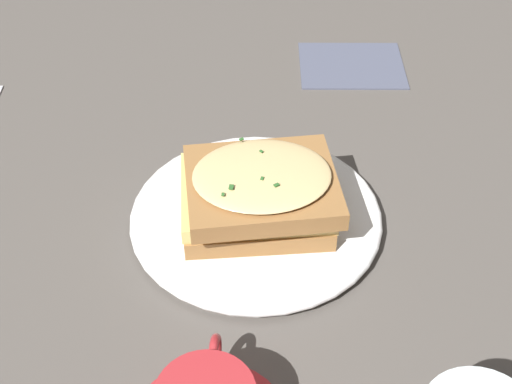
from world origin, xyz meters
The scene contains 4 objects.
ground_plane centered at (0.00, 0.00, 0.00)m, with size 2.40×2.40×0.00m, color #514C47.
dinner_plate centered at (-0.01, 0.01, 0.01)m, with size 0.25×0.25×0.02m.
sandwich centered at (0.00, 0.01, 0.05)m, with size 0.15×0.13×0.06m.
napkin centered at (0.12, 0.30, 0.00)m, with size 0.13×0.11×0.00m, color #4C5166.
Camera 1 is at (-0.01, -0.49, 0.50)m, focal length 50.00 mm.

